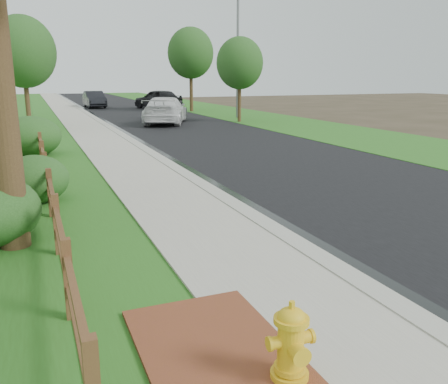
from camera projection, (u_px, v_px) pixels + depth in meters
name	position (u px, v px, depth m)	size (l,w,h in m)	color
ground	(330.00, 287.00, 6.96)	(120.00, 120.00, 0.00)	#312B1B
road	(137.00, 112.00, 40.12)	(8.00, 90.00, 0.02)	black
curb	(86.00, 113.00, 38.57)	(0.40, 90.00, 0.12)	gray
wet_gutter	(90.00, 113.00, 38.70)	(0.50, 90.00, 0.00)	black
sidewalk	(69.00, 113.00, 38.09)	(2.20, 90.00, 0.10)	#9D9789
grass_strip	(44.00, 114.00, 37.40)	(1.60, 90.00, 0.06)	#285919
verge_far	(213.00, 110.00, 42.64)	(6.00, 90.00, 0.04)	#285919
brick_patch	(214.00, 351.00, 5.25)	(1.60, 2.40, 0.11)	brown
ranch_fence	(48.00, 179.00, 11.25)	(0.12, 16.92, 1.10)	#472617
fire_hydrant	(291.00, 344.00, 4.62)	(0.54, 0.43, 0.83)	gold
white_suv	(166.00, 110.00, 30.11)	(2.36, 5.79, 1.68)	silver
dark_car_mid	(158.00, 99.00, 43.44)	(2.09, 5.20, 1.77)	black
dark_car_far	(94.00, 99.00, 45.10)	(1.63, 4.68, 1.54)	black
streetlight	(236.00, 46.00, 33.16)	(2.02, 0.62, 8.81)	slate
shrub_c	(34.00, 179.00, 11.39)	(1.63, 1.63, 1.18)	#1C4017
shrub_d	(31.00, 136.00, 17.94)	(2.26, 2.26, 1.54)	#1C4017
tree_near_left	(23.00, 52.00, 25.25)	(3.47, 3.47, 6.16)	#372516
tree_near_right	(240.00, 63.00, 30.52)	(3.03, 3.03, 5.45)	#372516
tree_mid_right	(191.00, 53.00, 39.29)	(3.81, 3.81, 6.92)	#372516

